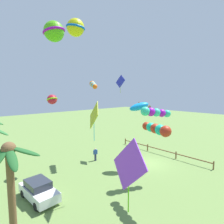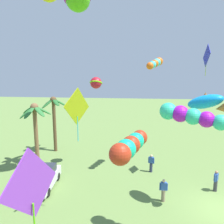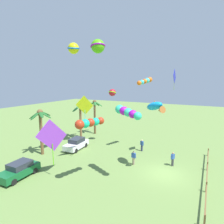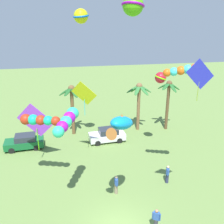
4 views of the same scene
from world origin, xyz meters
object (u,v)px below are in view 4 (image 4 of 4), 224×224
object	(u,v)px
kite_diamond_8	(36,121)
kite_fish_9	(121,124)
kite_diamond_1	(200,75)
kite_ball_6	(133,5)
parked_car_0	(25,142)
kite_ball_4	(81,16)
spectator_0	(116,184)
kite_tube_0	(183,70)
palm_tree_0	(139,96)
spectator_2	(167,174)
kite_tube_2	(39,120)
kite_diamond_3	(84,94)
kite_ball_7	(161,78)
spectator_1	(156,219)
parked_car_1	(107,135)
kite_tube_5	(67,121)
palm_tree_1	(168,94)
palm_tree_2	(72,99)

from	to	relation	value
kite_diamond_8	kite_fish_9	size ratio (longest dim) A/B	1.81
kite_diamond_1	kite_ball_6	world-z (taller)	kite_ball_6
parked_car_0	kite_ball_4	distance (m)	13.82
spectator_0	kite_tube_0	distance (m)	9.77
palm_tree_0	spectator_2	xyz separation A→B (m)	(-0.67, -10.70, -3.51)
kite_tube_2	kite_diamond_3	size ratio (longest dim) A/B	0.93
parked_car_0	kite_diamond_1	distance (m)	19.20
parked_car_0	kite_diamond_3	world-z (taller)	kite_diamond_3
palm_tree_0	kite_ball_7	size ratio (longest dim) A/B	5.07
kite_tube_2	kite_fish_9	xyz separation A→B (m)	(5.17, -4.46, 1.12)
palm_tree_0	kite_tube_0	size ratio (longest dim) A/B	2.54
spectator_1	kite_diamond_1	size ratio (longest dim) A/B	0.67
kite_ball_4	spectator_2	bearing A→B (deg)	-45.57
spectator_1	kite_diamond_3	distance (m)	11.45
parked_car_1	kite_ball_6	distance (m)	13.39
kite_tube_5	kite_fish_9	world-z (taller)	kite_fish_9
palm_tree_1	kite_ball_4	world-z (taller)	kite_ball_4
kite_tube_2	spectator_2	bearing A→B (deg)	-9.38
spectator_2	parked_car_0	bearing A→B (deg)	145.71
kite_ball_4	kite_diamond_8	world-z (taller)	kite_ball_4
palm_tree_2	spectator_2	size ratio (longest dim) A/B	3.70
kite_ball_4	kite_tube_2	bearing A→B (deg)	-129.58
spectator_0	spectator_1	world-z (taller)	same
spectator_2	palm_tree_1	bearing A→B (deg)	67.94
spectator_2	kite_diamond_8	size ratio (longest dim) A/B	0.34
kite_ball_4	kite_ball_6	world-z (taller)	kite_ball_6
kite_tube_0	kite_ball_7	world-z (taller)	kite_tube_0
palm_tree_1	kite_diamond_8	xyz separation A→B (m)	(-14.65, -4.72, -0.30)
parked_car_0	parked_car_1	world-z (taller)	same
spectator_1	kite_tube_5	xyz separation A→B (m)	(-5.11, 3.38, 5.77)
kite_tube_2	kite_ball_4	size ratio (longest dim) A/B	1.56
kite_tube_0	kite_diamond_3	xyz separation A→B (m)	(-6.54, 4.83, -2.71)
parked_car_1	kite_tube_5	xyz separation A→B (m)	(-4.25, -9.40, 5.83)
palm_tree_0	palm_tree_2	distance (m)	7.75
kite_ball_6	kite_ball_7	bearing A→B (deg)	-16.50
parked_car_1	kite_diamond_1	xyz separation A→B (m)	(3.03, -12.12, 9.07)
kite_ball_6	spectator_0	bearing A→B (deg)	-113.18
kite_ball_6	kite_diamond_8	size ratio (longest dim) A/B	0.59
palm_tree_0	spectator_0	size ratio (longest dim) A/B	3.67
palm_tree_2	kite_ball_6	world-z (taller)	kite_ball_6
kite_diamond_1	palm_tree_2	bearing A→B (deg)	114.02
kite_diamond_3	kite_fish_9	distance (m)	7.74
parked_car_1	spectator_0	distance (m)	8.87
palm_tree_2	parked_car_1	distance (m)	5.70
kite_ball_7	kite_diamond_8	size ratio (longest dim) A/B	0.25
spectator_2	kite_tube_5	size ratio (longest dim) A/B	0.54
kite_tube_0	kite_ball_4	bearing A→B (deg)	135.82
kite_tube_0	kite_tube_5	world-z (taller)	kite_tube_0
palm_tree_1	kite_ball_4	distance (m)	13.86
kite_diamond_8	parked_car_1	bearing A→B (deg)	21.88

